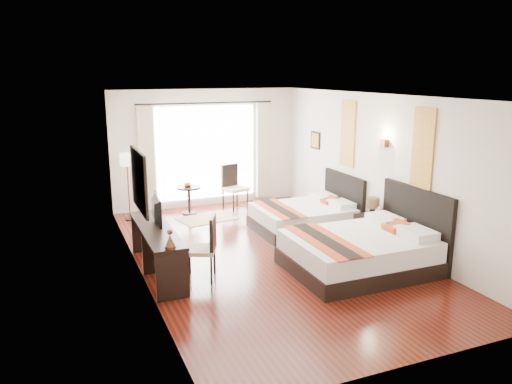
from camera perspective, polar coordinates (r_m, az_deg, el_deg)
name	(u,v)px	position (r m, az deg, el deg)	size (l,w,h in m)	color
floor	(269,255)	(8.98, 1.46, -7.22)	(4.50, 7.50, 0.01)	#331009
ceiling	(270,96)	(8.41, 1.58, 10.89)	(4.50, 7.50, 0.02)	white
wall_headboard	(378,169)	(9.70, 13.75, 2.58)	(0.01, 7.50, 2.80)	silver
wall_desk	(137,190)	(7.97, -13.42, 0.26)	(0.01, 7.50, 2.80)	silver
wall_window	(206,148)	(12.05, -5.73, 4.98)	(4.50, 0.01, 2.80)	silver
wall_entry	(414,247)	(5.50, 17.61, -5.98)	(4.50, 0.01, 2.80)	silver
window_glass	(206,153)	(12.05, -5.70, 4.51)	(2.40, 0.02, 2.20)	white
sheer_curtain	(207,153)	(12.00, -5.62, 4.46)	(2.30, 0.02, 2.10)	white
drape_left	(146,158)	(11.63, -12.42, 3.83)	(0.35, 0.14, 2.35)	beige
drape_right	(263,150)	(12.45, 0.85, 4.77)	(0.35, 0.14, 2.35)	beige
art_panel_near	(423,149)	(8.67, 18.53, 4.70)	(0.03, 0.50, 1.35)	#913A15
art_panel_far	(348,134)	(10.47, 10.45, 6.58)	(0.03, 0.50, 1.35)	#913A15
wall_sconce	(384,143)	(9.41, 14.45, 5.42)	(0.10, 0.14, 0.14)	#49291A
mirror_frame	(139,181)	(7.89, -13.24, 1.26)	(0.04, 1.25, 0.95)	black
mirror_glass	(141,181)	(7.89, -13.06, 1.28)	(0.01, 1.12, 0.82)	white
bed_near	(363,250)	(8.42, 12.16, -6.52)	(2.29, 1.78, 1.29)	black
bed_far	(307,216)	(10.34, 5.80, -2.76)	(1.97, 1.54, 1.11)	black
nightstand	(372,230)	(9.67, 13.11, -4.29)	(0.46, 0.57, 0.55)	black
table_lamp	(373,204)	(9.59, 13.20, -1.38)	(0.25, 0.25, 0.40)	black
vase	(380,218)	(9.47, 13.95, -2.90)	(0.12, 0.12, 0.13)	black
console_desk	(157,251)	(8.25, -11.21, -6.58)	(0.50, 2.20, 0.76)	black
television	(153,209)	(8.36, -11.70, -1.97)	(0.79, 0.10, 0.46)	black
bronze_figurine	(170,240)	(7.16, -9.80, -5.42)	(0.16, 0.16, 0.24)	#49291A
desk_chair	(202,260)	(7.94, -6.24, -7.69)	(0.63, 0.63, 1.03)	beige
floor_lamp	(127,164)	(11.09, -14.53, 3.11)	(0.30, 0.30, 1.49)	black
side_table	(189,200)	(11.53, -7.65, -0.93)	(0.56, 0.56, 0.64)	black
fruit_bowl	(188,186)	(11.41, -7.82, 0.68)	(0.19, 0.19, 0.05)	#4C371B
window_chair	(235,196)	(11.86, -2.45, -0.42)	(0.61, 0.61, 1.06)	beige
jute_rug	(207,218)	(11.18, -5.63, -3.02)	(1.20, 0.82, 0.01)	tan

